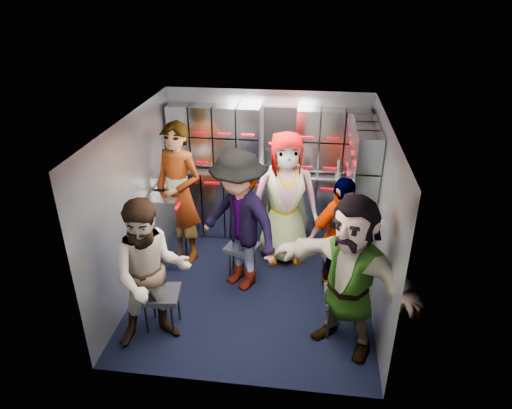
# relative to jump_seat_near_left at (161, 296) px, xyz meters

# --- Properties ---
(floor) EXTENTS (3.00, 3.00, 0.00)m
(floor) POSITION_rel_jump_seat_near_left_xyz_m (0.89, 0.82, -0.41)
(floor) COLOR black
(floor) RESTS_ON ground
(wall_back) EXTENTS (2.80, 0.04, 2.10)m
(wall_back) POSITION_rel_jump_seat_near_left_xyz_m (0.89, 2.32, 0.64)
(wall_back) COLOR #989DA5
(wall_back) RESTS_ON ground
(wall_left) EXTENTS (0.04, 3.00, 2.10)m
(wall_left) POSITION_rel_jump_seat_near_left_xyz_m (-0.51, 0.82, 0.64)
(wall_left) COLOR #989DA5
(wall_left) RESTS_ON ground
(wall_right) EXTENTS (0.04, 3.00, 2.10)m
(wall_right) POSITION_rel_jump_seat_near_left_xyz_m (2.29, 0.82, 0.64)
(wall_right) COLOR #989DA5
(wall_right) RESTS_ON ground
(ceiling) EXTENTS (2.80, 3.00, 0.02)m
(ceiling) POSITION_rel_jump_seat_near_left_xyz_m (0.89, 0.82, 1.69)
(ceiling) COLOR silver
(ceiling) RESTS_ON wall_back
(cart_bank_back) EXTENTS (2.68, 0.38, 0.99)m
(cart_bank_back) POSITION_rel_jump_seat_near_left_xyz_m (0.89, 2.11, 0.09)
(cart_bank_back) COLOR #9A9FA9
(cart_bank_back) RESTS_ON ground
(cart_bank_left) EXTENTS (0.38, 0.76, 0.99)m
(cart_bank_left) POSITION_rel_jump_seat_near_left_xyz_m (-0.30, 1.38, 0.09)
(cart_bank_left) COLOR #9A9FA9
(cart_bank_left) RESTS_ON ground
(counter) EXTENTS (2.68, 0.42, 0.03)m
(counter) POSITION_rel_jump_seat_near_left_xyz_m (0.89, 2.11, 0.61)
(counter) COLOR #BABDC2
(counter) RESTS_ON cart_bank_back
(locker_bank_back) EXTENTS (2.68, 0.28, 0.82)m
(locker_bank_back) POSITION_rel_jump_seat_near_left_xyz_m (0.89, 2.17, 1.08)
(locker_bank_back) COLOR #9A9FA9
(locker_bank_back) RESTS_ON wall_back
(locker_bank_right) EXTENTS (0.28, 1.00, 0.82)m
(locker_bank_right) POSITION_rel_jump_seat_near_left_xyz_m (2.14, 1.52, 1.08)
(locker_bank_right) COLOR #9A9FA9
(locker_bank_right) RESTS_ON wall_right
(right_cabinet) EXTENTS (0.28, 1.20, 1.00)m
(right_cabinet) POSITION_rel_jump_seat_near_left_xyz_m (2.14, 1.42, 0.09)
(right_cabinet) COLOR #9A9FA9
(right_cabinet) RESTS_ON ground
(coffee_niche) EXTENTS (0.46, 0.16, 0.84)m
(coffee_niche) POSITION_rel_jump_seat_near_left_xyz_m (1.07, 2.23, 1.06)
(coffee_niche) COLOR black
(coffee_niche) RESTS_ON wall_back
(red_latch_strip) EXTENTS (2.60, 0.02, 0.03)m
(red_latch_strip) POSITION_rel_jump_seat_near_left_xyz_m (0.89, 1.91, 0.47)
(red_latch_strip) COLOR #94000D
(red_latch_strip) RESTS_ON cart_bank_back
(jump_seat_near_left) EXTENTS (0.43, 0.42, 0.46)m
(jump_seat_near_left) POSITION_rel_jump_seat_near_left_xyz_m (0.00, 0.00, 0.00)
(jump_seat_near_left) COLOR black
(jump_seat_near_left) RESTS_ON ground
(jump_seat_mid_left) EXTENTS (0.46, 0.45, 0.44)m
(jump_seat_mid_left) POSITION_rel_jump_seat_near_left_xyz_m (0.71, 1.05, -0.02)
(jump_seat_mid_left) COLOR black
(jump_seat_mid_left) RESTS_ON ground
(jump_seat_center) EXTENTS (0.37, 0.36, 0.40)m
(jump_seat_center) POSITION_rel_jump_seat_near_left_xyz_m (1.20, 1.73, -0.05)
(jump_seat_center) COLOR black
(jump_seat_center) RESTS_ON ground
(jump_seat_mid_right) EXTENTS (0.48, 0.47, 0.44)m
(jump_seat_mid_right) POSITION_rel_jump_seat_near_left_xyz_m (1.87, 1.10, -0.01)
(jump_seat_mid_right) COLOR black
(jump_seat_mid_right) RESTS_ON ground
(jump_seat_near_right) EXTENTS (0.44, 0.42, 0.50)m
(jump_seat_near_right) POSITION_rel_jump_seat_near_left_xyz_m (1.94, 0.17, 0.03)
(jump_seat_near_right) COLOR black
(jump_seat_near_right) RESTS_ON ground
(attendant_standing) EXTENTS (0.80, 0.66, 1.88)m
(attendant_standing) POSITION_rel_jump_seat_near_left_xyz_m (-0.16, 1.40, 0.53)
(attendant_standing) COLOR black
(attendant_standing) RESTS_ON ground
(attendant_arc_a) EXTENTS (0.97, 0.88, 1.63)m
(attendant_arc_a) POSITION_rel_jump_seat_near_left_xyz_m (0.00, -0.18, 0.41)
(attendant_arc_a) COLOR black
(attendant_arc_a) RESTS_ON ground
(attendant_arc_b) EXTENTS (1.31, 1.20, 1.76)m
(attendant_arc_b) POSITION_rel_jump_seat_near_left_xyz_m (0.71, 0.87, 0.47)
(attendant_arc_b) COLOR black
(attendant_arc_b) RESTS_ON ground
(attendant_arc_c) EXTENTS (0.97, 0.73, 1.78)m
(attendant_arc_c) POSITION_rel_jump_seat_near_left_xyz_m (1.20, 1.55, 0.48)
(attendant_arc_c) COLOR black
(attendant_arc_c) RESTS_ON ground
(attendant_arc_d) EXTENTS (0.92, 0.79, 1.49)m
(attendant_arc_d) POSITION_rel_jump_seat_near_left_xyz_m (1.87, 0.92, 0.34)
(attendant_arc_d) COLOR black
(attendant_arc_d) RESTS_ON ground
(attendant_arc_e) EXTENTS (1.61, 1.29, 1.72)m
(attendant_arc_e) POSITION_rel_jump_seat_near_left_xyz_m (1.94, -0.01, 0.45)
(attendant_arc_e) COLOR black
(attendant_arc_e) RESTS_ON ground
(bottle_left) EXTENTS (0.06, 0.06, 0.24)m
(bottle_left) POSITION_rel_jump_seat_near_left_xyz_m (0.47, 2.06, 0.74)
(bottle_left) COLOR white
(bottle_left) RESTS_ON counter
(bottle_mid) EXTENTS (0.07, 0.07, 0.28)m
(bottle_mid) POSITION_rel_jump_seat_near_left_xyz_m (0.40, 2.06, 0.76)
(bottle_mid) COLOR white
(bottle_mid) RESTS_ON counter
(bottle_right) EXTENTS (0.07, 0.07, 0.23)m
(bottle_right) POSITION_rel_jump_seat_near_left_xyz_m (1.87, 2.06, 0.74)
(bottle_right) COLOR white
(bottle_right) RESTS_ON counter
(cup_left) EXTENTS (0.08, 0.08, 0.10)m
(cup_left) POSITION_rel_jump_seat_near_left_xyz_m (0.23, 2.05, 0.67)
(cup_left) COLOR tan
(cup_left) RESTS_ON counter
(cup_right) EXTENTS (0.07, 0.07, 0.11)m
(cup_right) POSITION_rel_jump_seat_near_left_xyz_m (2.14, 2.05, 0.68)
(cup_right) COLOR tan
(cup_right) RESTS_ON counter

